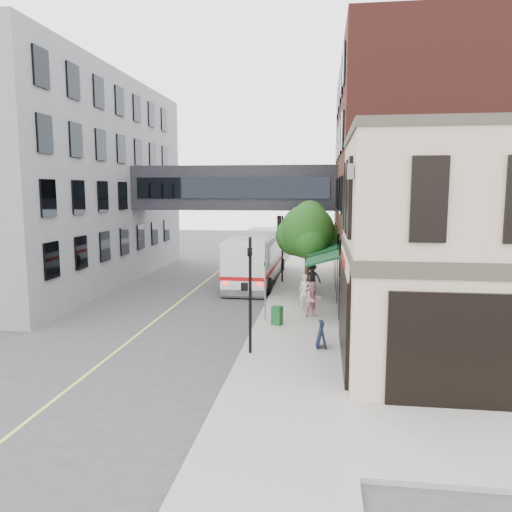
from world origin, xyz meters
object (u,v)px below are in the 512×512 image
(bus, at_px, (257,255))
(pedestrian_a, at_px, (305,291))
(newspaper_box, at_px, (277,315))
(pedestrian_c, at_px, (312,277))
(pedestrian_b, at_px, (313,299))
(sandwich_board, at_px, (321,334))

(bus, bearing_deg, pedestrian_a, -66.22)
(newspaper_box, bearing_deg, pedestrian_c, 101.62)
(bus, distance_m, pedestrian_b, 10.83)
(pedestrian_a, relative_size, sandwich_board, 1.68)
(pedestrian_b, height_order, sandwich_board, pedestrian_b)
(sandwich_board, bearing_deg, newspaper_box, 117.94)
(pedestrian_a, distance_m, pedestrian_b, 1.79)
(pedestrian_b, relative_size, newspaper_box, 1.97)
(pedestrian_a, distance_m, newspaper_box, 3.70)
(pedestrian_c, xyz_separation_m, newspaper_box, (-1.45, -7.86, -0.44))
(bus, height_order, newspaper_box, bus)
(pedestrian_a, height_order, newspaper_box, pedestrian_a)
(sandwich_board, bearing_deg, bus, 101.47)
(bus, xyz_separation_m, pedestrian_b, (4.12, -9.98, -0.83))
(bus, xyz_separation_m, pedestrian_a, (3.64, -8.26, -0.80))
(pedestrian_b, height_order, pedestrian_c, pedestrian_c)
(pedestrian_c, bearing_deg, sandwich_board, -68.17)
(pedestrian_c, distance_m, sandwich_board, 10.99)
(pedestrian_c, height_order, newspaper_box, pedestrian_c)
(newspaper_box, distance_m, sandwich_board, 3.73)
(newspaper_box, height_order, sandwich_board, sandwich_board)
(bus, xyz_separation_m, pedestrian_c, (3.92, -3.89, -0.82))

